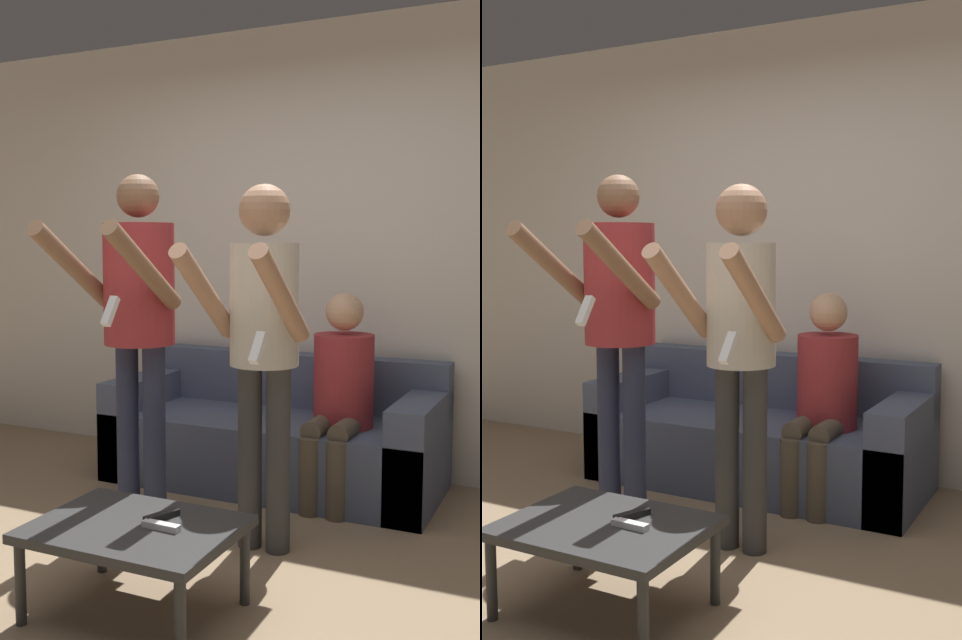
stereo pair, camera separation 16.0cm
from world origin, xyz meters
The scene contains 9 objects.
ground_plane centered at (0.00, 0.00, 0.00)m, with size 14.00×14.00×0.00m, color #937A5B.
wall_back centered at (0.00, 2.01, 1.35)m, with size 6.40×0.06×2.70m.
couch centered at (-0.09, 1.58, 0.26)m, with size 1.89×0.79×0.72m.
person_standing_left centered at (-0.41, 0.66, 1.08)m, with size 0.46×0.72×1.71m.
person_standing_right centered at (0.24, 0.66, 1.02)m, with size 0.43×0.66×1.64m.
person_seated centered at (0.35, 1.44, 0.61)m, with size 0.32×0.54×1.12m.
coffee_table centered at (0.05, -0.08, 0.31)m, with size 0.75×0.57×0.35m.
remote_near centered at (0.17, -0.08, 0.36)m, with size 0.15×0.04×0.02m.
remote_far centered at (0.12, 0.01, 0.36)m, with size 0.09×0.15×0.02m.
Camera 2 is at (1.71, -2.26, 1.38)m, focal length 42.00 mm.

